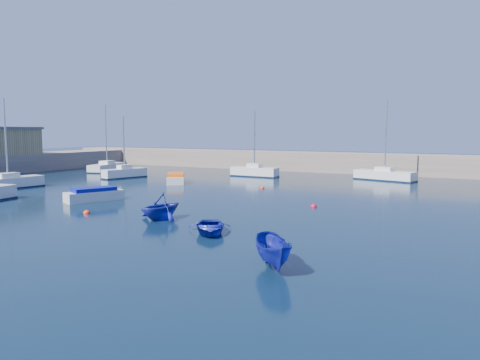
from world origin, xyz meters
The scene contains 16 objects.
ground centered at (0.00, 0.00, 0.00)m, with size 220.00×220.00×0.00m, color black.
back_wall centered at (0.00, 46.00, 1.30)m, with size 96.00×4.50×2.60m, color gray.
brick_shed_a centered at (-42.00, 24.00, 4.10)m, with size 6.00×8.00×3.40m, color #9B885A.
sailboat_2 centered at (-25.75, 13.03, 0.61)m, with size 2.67×6.77×8.66m.
sailboat_3 centered at (-22.85, 26.24, 0.62)m, with size 2.90×5.59×7.29m.
sailboat_4 centered at (-31.33, 32.21, 0.58)m, with size 3.58×7.26×9.10m.
sailboat_5 centered at (-10.01, 35.05, 0.64)m, with size 5.97×1.78×7.96m.
sailboat_6 centered at (4.95, 37.98, 0.60)m, with size 7.12×3.76×8.97m.
motorboat_1 centered at (-12.50, 11.07, 0.51)m, with size 3.17×4.69×1.09m.
motorboat_2 centered at (-14.54, 24.99, 0.49)m, with size 4.29×5.17×1.04m.
dinghy_center centered at (1.88, 5.29, 0.35)m, with size 2.39×3.35×0.69m, color #161E99.
dinghy_left centered at (-2.98, 7.28, 0.84)m, with size 2.75×3.19×1.68m, color #161E99.
dinghy_right centered at (7.60, 0.94, 0.65)m, with size 1.27×3.38×1.30m, color #161E99.
buoy_0 centered at (-8.75, 6.66, 0.00)m, with size 0.47×0.47×0.47m, color #F72C0D.
buoy_1 centered at (3.98, 16.44, 0.00)m, with size 0.48×0.48×0.48m, color #B20D2A.
buoy_3 centered at (-4.06, 24.64, 0.00)m, with size 0.44×0.44×0.44m, color #F72C0D.
Camera 1 is at (15.08, -16.12, 5.58)m, focal length 35.00 mm.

